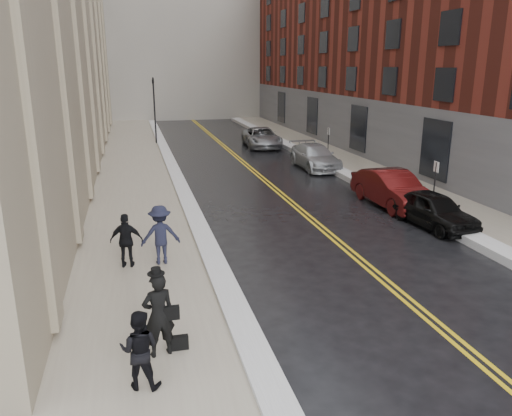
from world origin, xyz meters
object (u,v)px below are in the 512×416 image
car_maroon (392,189)px  car_silver_far (262,137)px  pedestrian_a (139,349)px  pedestrian_b (160,235)px  car_black (434,210)px  car_silver_near (315,157)px  pedestrian_c (127,241)px  pedestrian_main (158,315)px

car_maroon → car_silver_far: (-1.43, 17.59, -0.05)m
pedestrian_a → pedestrian_b: 6.28m
car_black → car_silver_far: size_ratio=0.75×
car_silver_near → pedestrian_a: bearing=-119.3°
car_black → pedestrian_b: (-10.60, -1.59, 0.39)m
pedestrian_c → car_silver_near: bearing=-120.3°
car_silver_near → pedestrian_b: pedestrian_b is taller
car_silver_far → pedestrian_a: (-9.82, -28.49, 0.20)m
car_maroon → car_silver_far: bearing=92.5°
car_silver_near → car_silver_far: size_ratio=0.93×
pedestrian_c → pedestrian_main: bearing=106.4°
car_silver_far → pedestrian_a: size_ratio=3.39×
pedestrian_a → pedestrian_c: (-0.24, 6.19, 0.05)m
car_silver_near → pedestrian_b: size_ratio=2.68×
pedestrian_main → pedestrian_c: pedestrian_main is taller
car_black → pedestrian_b: 10.73m
car_black → car_maroon: bearing=86.5°
car_silver_near → pedestrian_main: pedestrian_main is taller
pedestrian_b → car_black: bearing=-174.1°
car_maroon → pedestrian_a: size_ratio=3.06×
pedestrian_b → car_maroon: bearing=-158.6°
pedestrian_b → car_silver_far: bearing=-114.7°
car_silver_near → pedestrian_c: pedestrian_c is taller
car_maroon → pedestrian_b: pedestrian_b is taller
pedestrian_a → pedestrian_b: bearing=-80.2°
car_black → car_silver_far: car_silver_far is taller
car_silver_far → pedestrian_main: 29.03m
car_silver_near → car_silver_far: 8.77m
car_silver_near → pedestrian_c: (-11.15, -13.59, 0.27)m
pedestrian_main → car_silver_near: bearing=-132.8°
car_silver_far → pedestrian_main: pedestrian_main is taller
car_silver_near → pedestrian_b: 16.92m
pedestrian_a → pedestrian_c: size_ratio=0.94×
pedestrian_main → pedestrian_a: bearing=53.9°
car_silver_far → pedestrian_main: bearing=-104.6°
car_silver_near → car_silver_far: car_silver_far is taller
car_silver_near → pedestrian_main: size_ratio=2.67×
car_silver_far → car_maroon: bearing=-81.1°
car_black → car_maroon: size_ratio=0.83×
car_maroon → car_silver_far: size_ratio=0.90×
car_maroon → car_silver_near: size_ratio=0.97×
pedestrian_main → pedestrian_c: (-0.66, 5.17, -0.09)m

